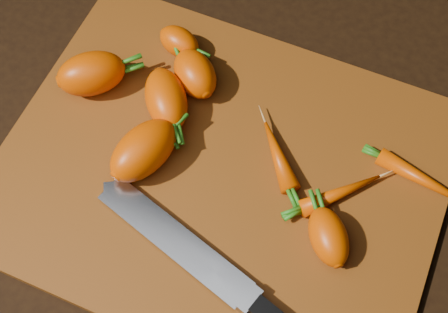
% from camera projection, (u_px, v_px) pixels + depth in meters
% --- Properties ---
extents(ground, '(2.00, 2.00, 0.01)m').
position_uv_depth(ground, '(221.00, 177.00, 0.73)').
color(ground, black).
extents(cutting_board, '(0.50, 0.40, 0.01)m').
position_uv_depth(cutting_board, '(221.00, 173.00, 0.72)').
color(cutting_board, brown).
rests_on(cutting_board, ground).
extents(carrot_0, '(0.10, 0.09, 0.05)m').
position_uv_depth(carrot_0, '(91.00, 74.00, 0.74)').
color(carrot_0, '#E14A00').
rests_on(carrot_0, cutting_board).
extents(carrot_1, '(0.08, 0.08, 0.05)m').
position_uv_depth(carrot_1, '(195.00, 74.00, 0.75)').
color(carrot_1, '#E14A00').
rests_on(carrot_1, cutting_board).
extents(carrot_2, '(0.09, 0.10, 0.05)m').
position_uv_depth(carrot_2, '(166.00, 99.00, 0.73)').
color(carrot_2, '#E14A00').
rests_on(carrot_2, cutting_board).
extents(carrot_3, '(0.08, 0.10, 0.05)m').
position_uv_depth(carrot_3, '(144.00, 150.00, 0.70)').
color(carrot_3, '#E14A00').
rests_on(carrot_3, cutting_board).
extents(carrot_4, '(0.06, 0.05, 0.04)m').
position_uv_depth(carrot_4, '(179.00, 42.00, 0.78)').
color(carrot_4, '#E14A00').
rests_on(carrot_4, cutting_board).
extents(carrot_5, '(0.07, 0.08, 0.04)m').
position_uv_depth(carrot_5, '(329.00, 237.00, 0.66)').
color(carrot_5, '#E14A00').
rests_on(carrot_5, cutting_board).
extents(carrot_6, '(0.08, 0.09, 0.02)m').
position_uv_depth(carrot_6, '(340.00, 193.00, 0.69)').
color(carrot_6, '#E14A00').
rests_on(carrot_6, cutting_board).
extents(carrot_7, '(0.12, 0.04, 0.02)m').
position_uv_depth(carrot_7, '(427.00, 182.00, 0.70)').
color(carrot_7, '#E14A00').
rests_on(carrot_7, cutting_board).
extents(carrot_8, '(0.08, 0.08, 0.02)m').
position_uv_depth(carrot_8, '(278.00, 155.00, 0.71)').
color(carrot_8, '#E14A00').
rests_on(carrot_8, cutting_board).
extents(knife, '(0.31, 0.12, 0.02)m').
position_uv_depth(knife, '(188.00, 250.00, 0.66)').
color(knife, gray).
rests_on(knife, cutting_board).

